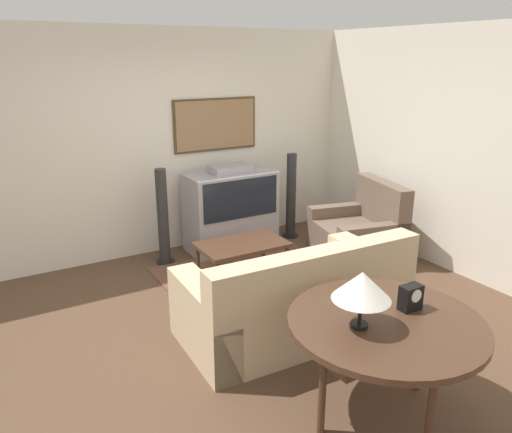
{
  "coord_description": "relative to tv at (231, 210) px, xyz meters",
  "views": [
    {
      "loc": [
        -2.03,
        -3.63,
        2.37
      ],
      "look_at": [
        0.52,
        0.68,
        0.75
      ],
      "focal_mm": 35.0,
      "sensor_mm": 36.0,
      "label": 1
    }
  ],
  "objects": [
    {
      "name": "wall_back",
      "position": [
        -0.75,
        0.42,
        0.84
      ],
      "size": [
        12.0,
        0.1,
        2.7
      ],
      "color": "silver",
      "rests_on": "ground_plane"
    },
    {
      "name": "coffee_table",
      "position": [
        -0.34,
        -0.9,
        -0.13
      ],
      "size": [
        0.94,
        0.6,
        0.43
      ],
      "color": "#472D1E",
      "rests_on": "ground_plane"
    },
    {
      "name": "table_lamp",
      "position": [
        -0.81,
        -3.28,
        0.51
      ],
      "size": [
        0.37,
        0.37,
        0.38
      ],
      "color": "black",
      "rests_on": "console_table"
    },
    {
      "name": "ground_plane",
      "position": [
        -0.76,
        -1.71,
        -0.51
      ],
      "size": [
        12.0,
        12.0,
        0.0
      ],
      "primitive_type": "plane",
      "color": "brown"
    },
    {
      "name": "wall_right",
      "position": [
        1.87,
        -1.71,
        0.84
      ],
      "size": [
        0.06,
        12.0,
        2.7
      ],
      "color": "silver",
      "rests_on": "ground_plane"
    },
    {
      "name": "speaker_tower_right",
      "position": [
        0.91,
        -0.02,
        0.04
      ],
      "size": [
        0.22,
        0.22,
        1.15
      ],
      "color": "black",
      "rests_on": "ground_plane"
    },
    {
      "name": "console_table",
      "position": [
        -0.6,
        -3.31,
        0.17
      ],
      "size": [
        1.28,
        1.28,
        0.74
      ],
      "color": "#472D1E",
      "rests_on": "ground_plane"
    },
    {
      "name": "couch",
      "position": [
        -0.48,
        -2.12,
        -0.19
      ],
      "size": [
        1.98,
        1.04,
        0.9
      ],
      "rotation": [
        0.0,
        0.0,
        3.11
      ],
      "color": "#CCB289",
      "rests_on": "ground_plane"
    },
    {
      "name": "speaker_tower_left",
      "position": [
        -0.91,
        -0.02,
        0.04
      ],
      "size": [
        0.22,
        0.22,
        1.15
      ],
      "color": "black",
      "rests_on": "ground_plane"
    },
    {
      "name": "area_rug",
      "position": [
        -0.2,
        -0.89,
        -0.5
      ],
      "size": [
        1.94,
        1.55,
        0.01
      ],
      "color": "brown",
      "rests_on": "ground_plane"
    },
    {
      "name": "mantel_clock",
      "position": [
        -0.36,
        -3.28,
        0.31
      ],
      "size": [
        0.15,
        0.1,
        0.17
      ],
      "color": "black",
      "rests_on": "console_table"
    },
    {
      "name": "tv",
      "position": [
        0.0,
        0.0,
        0.0
      ],
      "size": [
        1.11,
        0.56,
        1.08
      ],
      "color": "#9E9EA3",
      "rests_on": "ground_plane"
    },
    {
      "name": "armchair",
      "position": [
        1.19,
        -1.08,
        -0.21
      ],
      "size": [
        1.05,
        1.15,
        0.94
      ],
      "rotation": [
        0.0,
        0.0,
        -1.8
      ],
      "color": "brown",
      "rests_on": "ground_plane"
    }
  ]
}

